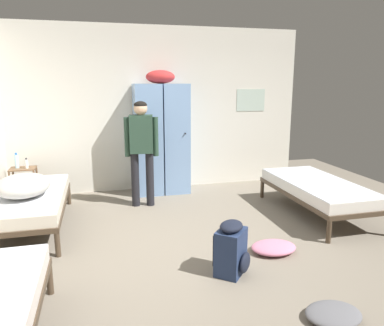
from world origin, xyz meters
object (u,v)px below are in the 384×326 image
at_px(lotion_bottle, 27,164).
at_px(bed_right, 317,189).
at_px(clothes_pile_pink, 274,247).
at_px(bed_left_rear, 29,201).
at_px(water_bottle, 17,161).
at_px(locker_bank, 161,137).
at_px(bedding_heap, 23,185).
at_px(person_traveler, 142,144).
at_px(clothes_pile_grey, 333,314).
at_px(shelf_unit, 24,182).
at_px(backpack_navy, 232,249).

bearing_deg(lotion_bottle, bed_right, -20.60).
bearing_deg(lotion_bottle, clothes_pile_pink, -40.60).
xyz_separation_m(bed_left_rear, lotion_bottle, (-0.18, 1.11, 0.26)).
bearing_deg(clothes_pile_pink, water_bottle, 140.14).
relative_size(bed_right, clothes_pile_pink, 3.69).
bearing_deg(bed_left_rear, locker_bank, 32.02).
height_order(bedding_heap, person_traveler, person_traveler).
distance_m(bed_right, clothes_pile_grey, 2.56).
relative_size(person_traveler, lotion_bottle, 9.81).
bearing_deg(locker_bank, bedding_heap, -145.42).
height_order(locker_bank, bed_right, locker_bank).
distance_m(clothes_pile_grey, clothes_pile_pink, 1.23).
distance_m(shelf_unit, clothes_pile_pink, 3.97).
bearing_deg(bed_left_rear, lotion_bottle, 99.21).
bearing_deg(clothes_pile_grey, bed_right, 60.44).
height_order(lotion_bottle, backpack_navy, lotion_bottle).
bearing_deg(bed_left_rear, shelf_unit, 102.26).
bearing_deg(bedding_heap, backpack_navy, -36.59).
relative_size(bed_left_rear, clothes_pile_grey, 4.08).
height_order(water_bottle, clothes_pile_grey, water_bottle).
bearing_deg(bed_right, lotion_bottle, 159.40).
bearing_deg(bed_right, shelf_unit, 159.23).
bearing_deg(bedding_heap, shelf_unit, 100.18).
bearing_deg(water_bottle, bed_left_rear, -74.25).
xyz_separation_m(locker_bank, bed_left_rear, (-1.96, -1.22, -0.59)).
distance_m(bedding_heap, backpack_navy, 2.71).
distance_m(water_bottle, backpack_navy, 3.84).
relative_size(bedding_heap, clothes_pile_grey, 1.61).
relative_size(bed_left_rear, backpack_navy, 3.45).
bearing_deg(shelf_unit, clothes_pile_grey, -52.37).
relative_size(clothes_pile_grey, clothes_pile_pink, 0.90).
bearing_deg(shelf_unit, bedding_heap, -79.82).
bearing_deg(locker_bank, bed_left_rear, -147.98).
distance_m(water_bottle, clothes_pile_grey, 4.89).
relative_size(person_traveler, clothes_pile_grey, 3.44).
relative_size(bed_right, person_traveler, 1.18).
xyz_separation_m(clothes_pile_grey, clothes_pile_pink, (0.09, 1.23, 0.01)).
xyz_separation_m(bed_right, person_traveler, (-2.38, 1.01, 0.59)).
bearing_deg(person_traveler, locker_bank, 57.48).
bearing_deg(shelf_unit, bed_right, -20.77).
xyz_separation_m(person_traveler, clothes_pile_pink, (1.22, -1.99, -0.91)).
distance_m(bedding_heap, clothes_pile_grey, 3.72).
height_order(backpack_navy, clothes_pile_grey, backpack_navy).
xyz_separation_m(shelf_unit, person_traveler, (1.79, -0.58, 0.62)).
distance_m(person_traveler, clothes_pile_pink, 2.50).
xyz_separation_m(shelf_unit, clothes_pile_pink, (3.01, -2.56, -0.29)).
relative_size(locker_bank, bedding_heap, 2.75).
xyz_separation_m(locker_bank, shelf_unit, (-2.21, -0.07, -0.62)).
relative_size(backpack_navy, clothes_pile_pink, 1.07).
bearing_deg(shelf_unit, clothes_pile_pink, -40.38).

